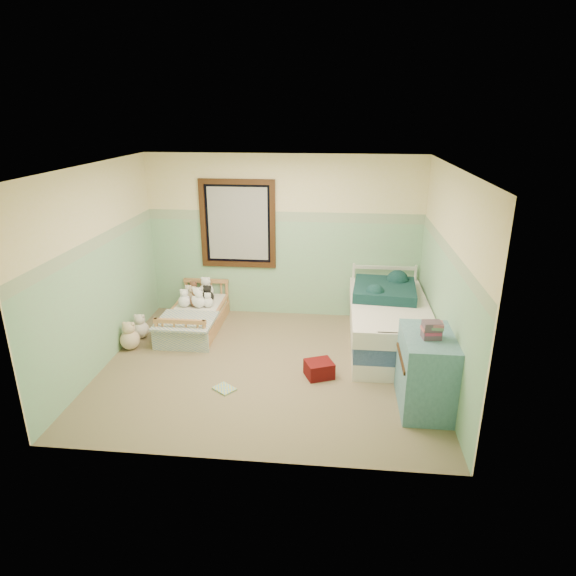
# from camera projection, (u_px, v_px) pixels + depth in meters

# --- Properties ---
(floor) EXTENTS (4.20, 3.60, 0.02)m
(floor) POSITION_uv_depth(u_px,v_px,m) (268.00, 367.00, 6.30)
(floor) COLOR #756752
(floor) RESTS_ON ground
(ceiling) EXTENTS (4.20, 3.60, 0.02)m
(ceiling) POSITION_uv_depth(u_px,v_px,m) (265.00, 166.00, 5.44)
(ceiling) COLOR silver
(ceiling) RESTS_ON wall_back
(wall_back) EXTENTS (4.20, 0.04, 2.50)m
(wall_back) POSITION_uv_depth(u_px,v_px,m) (284.00, 237.00, 7.55)
(wall_back) COLOR beige
(wall_back) RESTS_ON floor
(wall_front) EXTENTS (4.20, 0.04, 2.50)m
(wall_front) POSITION_uv_depth(u_px,v_px,m) (237.00, 340.00, 4.19)
(wall_front) COLOR beige
(wall_front) RESTS_ON floor
(wall_left) EXTENTS (0.04, 3.60, 2.50)m
(wall_left) POSITION_uv_depth(u_px,v_px,m) (98.00, 268.00, 6.07)
(wall_left) COLOR beige
(wall_left) RESTS_ON floor
(wall_right) EXTENTS (0.04, 3.60, 2.50)m
(wall_right) POSITION_uv_depth(u_px,v_px,m) (448.00, 280.00, 5.67)
(wall_right) COLOR beige
(wall_right) RESTS_ON floor
(wainscot_mint) EXTENTS (4.20, 0.01, 1.50)m
(wainscot_mint) POSITION_uv_depth(u_px,v_px,m) (284.00, 269.00, 7.71)
(wainscot_mint) COLOR #8AB18D
(wainscot_mint) RESTS_ON floor
(border_strip) EXTENTS (4.20, 0.01, 0.15)m
(border_strip) POSITION_uv_depth(u_px,v_px,m) (283.00, 217.00, 7.43)
(border_strip) COLOR #4D7A56
(border_strip) RESTS_ON wall_back
(window_frame) EXTENTS (1.16, 0.06, 1.36)m
(window_frame) POSITION_uv_depth(u_px,v_px,m) (238.00, 224.00, 7.52)
(window_frame) COLOR #32180A
(window_frame) RESTS_ON wall_back
(window_blinds) EXTENTS (0.92, 0.01, 1.12)m
(window_blinds) POSITION_uv_depth(u_px,v_px,m) (238.00, 224.00, 7.52)
(window_blinds) COLOR #B4B4AF
(window_blinds) RESTS_ON window_frame
(toddler_bed_frame) EXTENTS (0.73, 1.45, 0.19)m
(toddler_bed_frame) POSITION_uv_depth(u_px,v_px,m) (196.00, 323.00, 7.36)
(toddler_bed_frame) COLOR #BB7E46
(toddler_bed_frame) RESTS_ON floor
(toddler_mattress) EXTENTS (0.66, 1.39, 0.12)m
(toddler_mattress) POSITION_uv_depth(u_px,v_px,m) (195.00, 313.00, 7.31)
(toddler_mattress) COLOR silver
(toddler_mattress) RESTS_ON toddler_bed_frame
(patchwork_quilt) EXTENTS (0.79, 0.73, 0.03)m
(patchwork_quilt) POSITION_uv_depth(u_px,v_px,m) (186.00, 321.00, 6.86)
(patchwork_quilt) COLOR #5879B4
(patchwork_quilt) RESTS_ON toddler_mattress
(plush_bed_brown) EXTENTS (0.18, 0.18, 0.18)m
(plush_bed_brown) POSITION_uv_depth(u_px,v_px,m) (194.00, 292.00, 7.74)
(plush_bed_brown) COLOR brown
(plush_bed_brown) RESTS_ON toddler_mattress
(plush_bed_white) EXTENTS (0.23, 0.23, 0.23)m
(plush_bed_white) POSITION_uv_depth(u_px,v_px,m) (206.00, 291.00, 7.72)
(plush_bed_white) COLOR white
(plush_bed_white) RESTS_ON toddler_mattress
(plush_bed_tan) EXTENTS (0.18, 0.18, 0.18)m
(plush_bed_tan) POSITION_uv_depth(u_px,v_px,m) (193.00, 297.00, 7.53)
(plush_bed_tan) COLOR beige
(plush_bed_tan) RESTS_ON toddler_mattress
(plush_bed_dark) EXTENTS (0.19, 0.19, 0.19)m
(plush_bed_dark) POSITION_uv_depth(u_px,v_px,m) (208.00, 297.00, 7.51)
(plush_bed_dark) COLOR black
(plush_bed_dark) RESTS_ON toddler_mattress
(plush_floor_cream) EXTENTS (0.24, 0.24, 0.24)m
(plush_floor_cream) POSITION_uv_depth(u_px,v_px,m) (141.00, 330.00, 7.06)
(plush_floor_cream) COLOR silver
(plush_floor_cream) RESTS_ON floor
(plush_floor_tan) EXTENTS (0.27, 0.27, 0.27)m
(plush_floor_tan) POSITION_uv_depth(u_px,v_px,m) (130.00, 340.00, 6.73)
(plush_floor_tan) COLOR beige
(plush_floor_tan) RESTS_ON floor
(twin_bed_frame) EXTENTS (0.99, 1.97, 0.22)m
(twin_bed_frame) POSITION_uv_depth(u_px,v_px,m) (387.00, 340.00, 6.79)
(twin_bed_frame) COLOR white
(twin_bed_frame) RESTS_ON floor
(twin_boxspring) EXTENTS (0.99, 1.97, 0.22)m
(twin_boxspring) POSITION_uv_depth(u_px,v_px,m) (388.00, 325.00, 6.71)
(twin_boxspring) COLOR navy
(twin_boxspring) RESTS_ON twin_bed_frame
(twin_mattress) EXTENTS (1.03, 2.01, 0.22)m
(twin_mattress) POSITION_uv_depth(u_px,v_px,m) (389.00, 310.00, 6.64)
(twin_mattress) COLOR silver
(twin_mattress) RESTS_ON twin_boxspring
(teal_blanket) EXTENTS (0.91, 0.95, 0.14)m
(teal_blanket) POSITION_uv_depth(u_px,v_px,m) (384.00, 290.00, 6.86)
(teal_blanket) COLOR black
(teal_blanket) RESTS_ON twin_mattress
(dresser) EXTENTS (0.54, 0.86, 0.86)m
(dresser) POSITION_uv_depth(u_px,v_px,m) (426.00, 372.00, 5.32)
(dresser) COLOR #457183
(dresser) RESTS_ON floor
(book_stack) EXTENTS (0.20, 0.17, 0.19)m
(book_stack) POSITION_uv_depth(u_px,v_px,m) (432.00, 330.00, 5.09)
(book_stack) COLOR brown
(book_stack) RESTS_ON dresser
(red_pillow) EXTENTS (0.40, 0.38, 0.20)m
(red_pillow) POSITION_uv_depth(u_px,v_px,m) (319.00, 369.00, 6.04)
(red_pillow) COLOR #900A09
(red_pillow) RESTS_ON floor
(floor_book) EXTENTS (0.31, 0.30, 0.02)m
(floor_book) POSITION_uv_depth(u_px,v_px,m) (224.00, 389.00, 5.77)
(floor_book) COLOR gold
(floor_book) RESTS_ON floor
(extra_plush_0) EXTENTS (0.19, 0.19, 0.19)m
(extra_plush_0) POSITION_uv_depth(u_px,v_px,m) (185.00, 301.00, 7.37)
(extra_plush_0) COLOR white
(extra_plush_0) RESTS_ON toddler_mattress
(extra_plush_1) EXTENTS (0.15, 0.15, 0.15)m
(extra_plush_1) POSITION_uv_depth(u_px,v_px,m) (208.00, 302.00, 7.36)
(extra_plush_1) COLOR white
(extra_plush_1) RESTS_ON toddler_mattress
(extra_plush_2) EXTENTS (0.21, 0.21, 0.21)m
(extra_plush_2) POSITION_uv_depth(u_px,v_px,m) (197.00, 300.00, 7.37)
(extra_plush_2) COLOR white
(extra_plush_2) RESTS_ON toddler_mattress
(extra_plush_3) EXTENTS (0.18, 0.18, 0.18)m
(extra_plush_3) POSITION_uv_depth(u_px,v_px,m) (199.00, 302.00, 7.34)
(extra_plush_3) COLOR white
(extra_plush_3) RESTS_ON toddler_mattress
(extra_plush_4) EXTENTS (0.20, 0.20, 0.20)m
(extra_plush_4) POSITION_uv_depth(u_px,v_px,m) (196.00, 301.00, 7.37)
(extra_plush_4) COLOR brown
(extra_plush_4) RESTS_ON toddler_mattress
(extra_plush_5) EXTENTS (0.16, 0.16, 0.16)m
(extra_plush_5) POSITION_uv_depth(u_px,v_px,m) (188.00, 294.00, 7.67)
(extra_plush_5) COLOR silver
(extra_plush_5) RESTS_ON toddler_mattress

